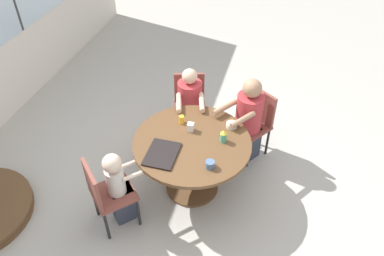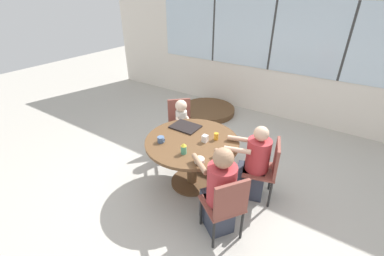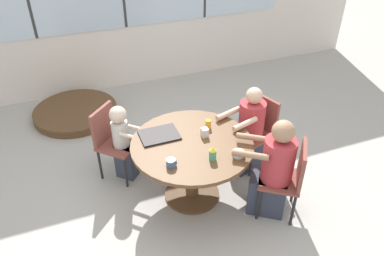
{
  "view_description": "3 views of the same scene",
  "coord_description": "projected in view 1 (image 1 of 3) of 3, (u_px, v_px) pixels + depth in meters",
  "views": [
    {
      "loc": [
        -2.74,
        -0.75,
        3.34
      ],
      "look_at": [
        0.0,
        0.0,
        0.9
      ],
      "focal_mm": 35.0,
      "sensor_mm": 36.0,
      "label": 1
    },
    {
      "loc": [
        1.59,
        -2.39,
        2.5
      ],
      "look_at": [
        0.0,
        0.0,
        0.9
      ],
      "focal_mm": 24.0,
      "sensor_mm": 36.0,
      "label": 2
    },
    {
      "loc": [
        -1.08,
        -2.8,
        2.96
      ],
      "look_at": [
        0.0,
        0.0,
        0.9
      ],
      "focal_mm": 35.0,
      "sensor_mm": 36.0,
      "label": 3
    }
  ],
  "objects": [
    {
      "name": "sippy_cup",
      "position": [
        224.0,
        136.0,
        3.82
      ],
      "size": [
        0.07,
        0.07,
        0.14
      ],
      "color": "#4CA57F",
      "rests_on": "dining_table"
    },
    {
      "name": "bowl_white_shallow",
      "position": [
        232.0,
        125.0,
        4.03
      ],
      "size": [
        0.12,
        0.12,
        0.05
      ],
      "color": "silver",
      "rests_on": "dining_table"
    },
    {
      "name": "person_woman_green_shirt",
      "position": [
        190.0,
        111.0,
        4.66
      ],
      "size": [
        0.59,
        0.44,
        1.05
      ],
      "rotation": [
        0.0,
        0.0,
        -4.41
      ],
      "color": "#333847",
      "rests_on": "ground_plane"
    },
    {
      "name": "chair_for_man_blue_shirt",
      "position": [
        256.0,
        118.0,
        4.49
      ],
      "size": [
        0.56,
        0.56,
        0.86
      ],
      "rotation": [
        0.0,
        0.0,
        0.96
      ],
      "color": "brown",
      "rests_on": "ground_plane"
    },
    {
      "name": "chair_for_woman_green_shirt",
      "position": [
        189.0,
        101.0,
        4.76
      ],
      "size": [
        0.5,
        0.5,
        0.86
      ],
      "rotation": [
        0.0,
        0.0,
        -4.41
      ],
      "color": "brown",
      "rests_on": "ground_plane"
    },
    {
      "name": "person_toddler",
      "position": [
        119.0,
        189.0,
        3.72
      ],
      "size": [
        0.36,
        0.36,
        0.93
      ],
      "rotation": [
        0.0,
        0.0,
        -2.35
      ],
      "color": "#333847",
      "rests_on": "ground_plane"
    },
    {
      "name": "food_tray_dark",
      "position": [
        162.0,
        154.0,
        3.71
      ],
      "size": [
        0.39,
        0.3,
        0.02
      ],
      "color": "black",
      "rests_on": "dining_table"
    },
    {
      "name": "milk_carton_small",
      "position": [
        191.0,
        127.0,
        3.97
      ],
      "size": [
        0.07,
        0.07,
        0.09
      ],
      "color": "silver",
      "rests_on": "dining_table"
    },
    {
      "name": "dining_table",
      "position": [
        192.0,
        152.0,
        3.98
      ],
      "size": [
        1.24,
        1.24,
        0.72
      ],
      "color": "brown",
      "rests_on": "ground_plane"
    },
    {
      "name": "person_man_blue_shirt",
      "position": [
        246.0,
        125.0,
        4.41
      ],
      "size": [
        0.64,
        0.58,
        1.11
      ],
      "rotation": [
        0.0,
        0.0,
        0.96
      ],
      "color": "#333847",
      "rests_on": "ground_plane"
    },
    {
      "name": "juice_glass",
      "position": [
        182.0,
        120.0,
        4.06
      ],
      "size": [
        0.06,
        0.06,
        0.09
      ],
      "color": "gold",
      "rests_on": "dining_table"
    },
    {
      "name": "ground_plane",
      "position": [
        192.0,
        187.0,
        4.34
      ],
      "size": [
        16.0,
        16.0,
        0.0
      ],
      "primitive_type": "plane",
      "color": "#B2ADA3"
    },
    {
      "name": "coffee_mug",
      "position": [
        210.0,
        164.0,
        3.57
      ],
      "size": [
        0.1,
        0.09,
        0.08
      ],
      "color": "slate",
      "rests_on": "dining_table"
    },
    {
      "name": "chair_for_toddler",
      "position": [
        104.0,
        192.0,
        3.63
      ],
      "size": [
        0.57,
        0.57,
        0.86
      ],
      "rotation": [
        0.0,
        0.0,
        -2.35
      ],
      "color": "brown",
      "rests_on": "ground_plane"
    }
  ]
}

